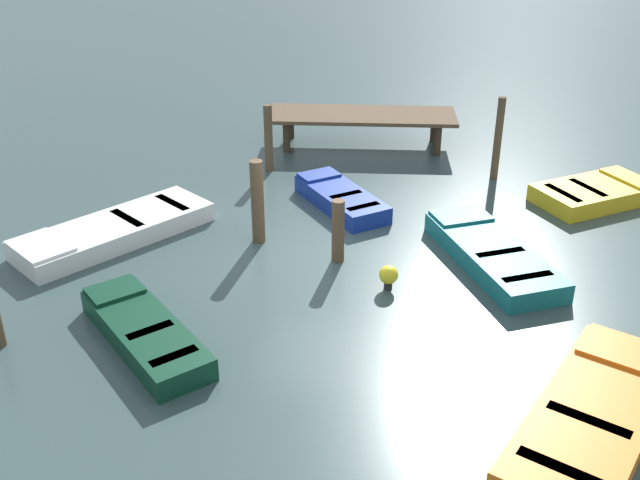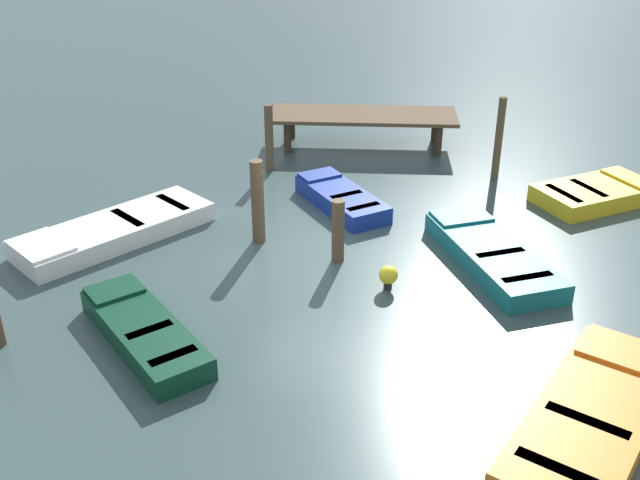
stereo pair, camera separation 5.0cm
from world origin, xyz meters
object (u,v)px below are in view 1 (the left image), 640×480
Objects in this scene: dock_segment at (362,117)px; rowboat_white at (113,231)px; mooring_piling_far_left at (498,139)px; mooring_piling_center at (258,202)px; mooring_piling_mid_left at (268,138)px; rowboat_orange at (594,416)px; rowboat_blue at (341,198)px; rowboat_dark_green at (144,332)px; mooring_piling_near_right at (338,231)px; marker_buoy at (389,275)px; rowboat_yellow at (594,193)px; rowboat_teal at (492,253)px.

dock_segment reaches higher than rowboat_white.
mooring_piling_far_left is 6.67m from mooring_piling_center.
rowboat_white is 2.41× the size of mooring_piling_mid_left.
mooring_piling_mid_left is (-6.55, 9.00, 0.65)m from rowboat_orange.
dock_segment is 8.06m from rowboat_white.
mooring_piling_far_left is at bearing -94.92° from rowboat_blue.
mooring_piling_mid_left is (-2.11, 2.01, 0.65)m from rowboat_blue.
dock_segment is at bearing -58.81° from rowboat_dark_green.
mooring_piling_near_right is 1.48m from marker_buoy.
mooring_piling_center reaches higher than mooring_piling_mid_left.
rowboat_yellow is 1.46× the size of mooring_piling_far_left.
dock_segment is 3.04× the size of mooring_piling_mid_left.
marker_buoy is at bearing 98.02° from rowboat_teal.
rowboat_blue is (4.54, 2.39, 0.00)m from rowboat_white.
rowboat_teal and rowboat_white have the same top height.
rowboat_orange is at bearing -133.24° from rowboat_yellow.
rowboat_teal is 0.90× the size of rowboat_orange.
mooring_piling_center reaches higher than dock_segment.
rowboat_teal is at bearing -161.70° from rowboat_blue.
rowboat_orange is (6.98, -1.08, -0.00)m from rowboat_dark_green.
rowboat_white is 2.00× the size of mooring_piling_far_left.
rowboat_dark_green is at bearing -173.23° from rowboat_yellow.
mooring_piling_mid_left is (2.42, 4.40, 0.65)m from rowboat_white.
mooring_piling_near_right is (-4.17, 4.38, 0.44)m from rowboat_orange.
mooring_piling_far_left is 5.74m from mooring_piling_mid_left.
rowboat_orange is at bearing -84.96° from mooring_piling_far_left.
rowboat_orange is 6.07m from mooring_piling_near_right.
rowboat_yellow is (1.42, 8.16, 0.00)m from rowboat_orange.
rowboat_dark_green is 0.97× the size of rowboat_yellow.
dock_segment is 1.89× the size of rowboat_blue.
dock_segment is at bearing 119.05° from rowboat_yellow.
rowboat_orange is 1.52× the size of rowboat_blue.
mooring_piling_far_left reaches higher than mooring_piling_center.
mooring_piling_center is 1.04× the size of mooring_piling_mid_left.
rowboat_teal and rowboat_dark_green have the same top height.
mooring_piling_center is at bearing 169.94° from rowboat_yellow.
marker_buoy is (3.88, 2.35, 0.07)m from rowboat_dark_green.
rowboat_white and rowboat_orange have the same top height.
mooring_piling_far_left is at bearing -29.52° from rowboat_teal.
mooring_piling_mid_left is at bearing -177.17° from mooring_piling_far_left.
rowboat_dark_green is 7.96m from mooring_piling_mid_left.
marker_buoy is at bearing 68.56° from rowboat_orange.
rowboat_blue is 2.66m from mooring_piling_near_right.
mooring_piling_near_right is (-5.59, -3.78, 0.44)m from rowboat_yellow.
dock_segment is 2.93× the size of mooring_piling_center.
rowboat_white is at bearing -118.82° from mooring_piling_mid_left.
rowboat_orange is (4.36, -11.18, -0.62)m from dock_segment.
rowboat_blue is 3.80m from marker_buoy.
dock_segment reaches higher than rowboat_blue.
rowboat_dark_green is 4.11m from mooring_piling_center.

